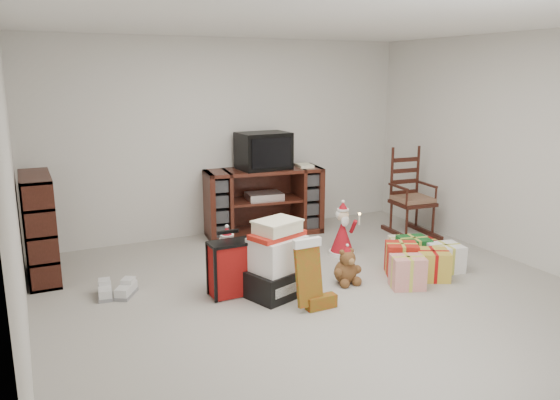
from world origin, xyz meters
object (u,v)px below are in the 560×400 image
(tv_stand, at_px, (264,201))
(rocking_chair, at_px, (410,204))
(gift_pile, at_px, (277,263))
(sneaker_pair, at_px, (116,291))
(mrs_claus_figurine, at_px, (228,264))
(crt_television, at_px, (264,151))
(teddy_bear, at_px, (346,268))
(bookshelf, at_px, (40,229))
(santa_figurine, at_px, (342,234))
(gift_cluster, at_px, (416,256))
(red_suitcase, at_px, (232,268))

(tv_stand, bearing_deg, rocking_chair, -19.08)
(tv_stand, distance_m, gift_pile, 2.07)
(gift_pile, distance_m, sneaker_pair, 1.55)
(mrs_claus_figurine, xyz_separation_m, sneaker_pair, (-1.04, 0.25, -0.19))
(mrs_claus_figurine, distance_m, crt_television, 2.07)
(teddy_bear, bearing_deg, mrs_claus_figurine, 159.44)
(bookshelf, relative_size, santa_figurine, 1.70)
(crt_television, bearing_deg, gift_cluster, -67.02)
(gift_pile, bearing_deg, crt_television, 50.30)
(red_suitcase, bearing_deg, rocking_chair, 17.53)
(gift_pile, relative_size, teddy_bear, 2.02)
(teddy_bear, distance_m, sneaker_pair, 2.24)
(gift_cluster, bearing_deg, santa_figurine, 120.39)
(red_suitcase, height_order, mrs_claus_figurine, mrs_claus_figurine)
(rocking_chair, xyz_separation_m, crt_television, (-1.71, 0.82, 0.69))
(rocking_chair, relative_size, red_suitcase, 1.89)
(rocking_chair, xyz_separation_m, gift_pile, (-2.43, -1.10, -0.09))
(mrs_claus_figurine, relative_size, crt_television, 0.95)
(red_suitcase, xyz_separation_m, gift_cluster, (2.03, -0.19, -0.13))
(sneaker_pair, xyz_separation_m, gift_cluster, (3.04, -0.65, 0.09))
(bookshelf, height_order, crt_television, crt_television)
(bookshelf, bearing_deg, crt_television, 9.78)
(bookshelf, height_order, gift_cluster, bookshelf)
(gift_pile, relative_size, red_suitcase, 1.15)
(crt_television, bearing_deg, gift_pile, -112.90)
(bookshelf, bearing_deg, teddy_bear, -28.74)
(santa_figurine, relative_size, sneaker_pair, 1.55)
(gift_pile, bearing_deg, sneaker_pair, 136.62)
(red_suitcase, xyz_separation_m, sneaker_pair, (-1.01, 0.46, -0.22))
(red_suitcase, xyz_separation_m, teddy_bear, (1.13, -0.21, -0.11))
(tv_stand, height_order, red_suitcase, tv_stand)
(teddy_bear, bearing_deg, tv_stand, 90.78)
(teddy_bear, distance_m, santa_figurine, 0.91)
(tv_stand, xyz_separation_m, gift_cluster, (0.92, -1.95, -0.29))
(bookshelf, distance_m, sneaker_pair, 1.12)
(rocking_chair, relative_size, gift_cluster, 0.96)
(teddy_bear, height_order, sneaker_pair, teddy_bear)
(red_suitcase, height_order, sneaker_pair, red_suitcase)
(santa_figurine, bearing_deg, tv_stand, 111.80)
(sneaker_pair, height_order, gift_cluster, gift_cluster)
(bookshelf, bearing_deg, sneaker_pair, -54.84)
(santa_figurine, distance_m, gift_cluster, 0.90)
(bookshelf, relative_size, red_suitcase, 1.73)
(tv_stand, xyz_separation_m, teddy_bear, (0.03, -1.97, -0.27))
(sneaker_pair, relative_size, crt_television, 0.62)
(teddy_bear, relative_size, mrs_claus_figurine, 0.57)
(tv_stand, relative_size, gift_pile, 2.17)
(gift_pile, distance_m, santa_figurine, 1.41)
(tv_stand, height_order, teddy_bear, tv_stand)
(teddy_bear, bearing_deg, sneaker_pair, 162.78)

